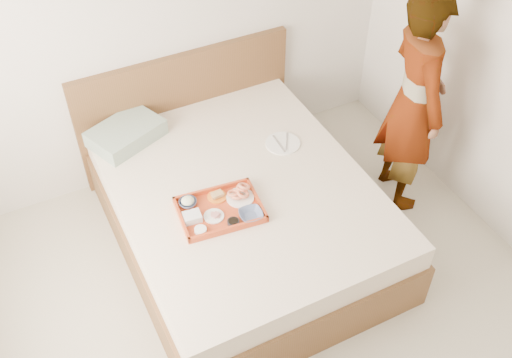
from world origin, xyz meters
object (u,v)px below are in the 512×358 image
object	(u,v)px
dinner_plate	(283,143)
person	(414,103)
tray	(220,209)
bed	(243,213)

from	to	relation	value
dinner_plate	person	bearing A→B (deg)	-21.75
tray	person	bearing A→B (deg)	8.88
dinner_plate	bed	bearing A→B (deg)	-150.90
dinner_plate	tray	bearing A→B (deg)	-149.15
person	bed	bearing A→B (deg)	99.20
dinner_plate	person	size ratio (longest dim) A/B	0.14
tray	bed	bearing A→B (deg)	40.31
bed	person	xyz separation A→B (m)	(1.23, -0.08, 0.56)
tray	dinner_plate	world-z (taller)	tray
bed	tray	bearing A→B (deg)	-145.97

